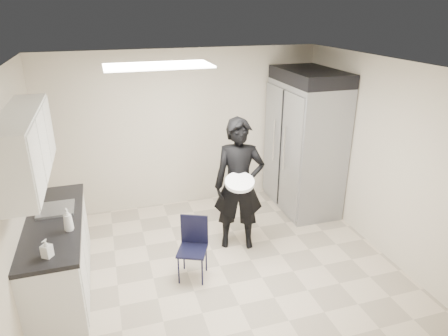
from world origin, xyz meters
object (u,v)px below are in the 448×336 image
object	(u,v)px
man_tuxedo	(239,185)
folding_chair	(192,251)
commercial_fridge	(305,147)
lower_counter	(59,255)

from	to	relation	value
man_tuxedo	folding_chair	bearing A→B (deg)	-127.98
folding_chair	commercial_fridge	bearing A→B (deg)	56.37
lower_counter	commercial_fridge	world-z (taller)	commercial_fridge
lower_counter	folding_chair	xyz separation A→B (m)	(1.56, -0.31, -0.04)
commercial_fridge	man_tuxedo	world-z (taller)	commercial_fridge
commercial_fridge	man_tuxedo	xyz separation A→B (m)	(-1.43, -0.84, -0.12)
lower_counter	commercial_fridge	distance (m)	3.98
commercial_fridge	folding_chair	xyz separation A→B (m)	(-2.22, -1.39, -0.66)
folding_chair	man_tuxedo	xyz separation A→B (m)	(0.79, 0.55, 0.54)
lower_counter	folding_chair	world-z (taller)	lower_counter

